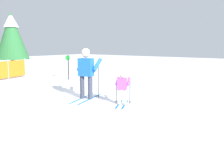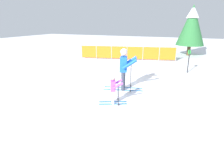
% 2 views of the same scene
% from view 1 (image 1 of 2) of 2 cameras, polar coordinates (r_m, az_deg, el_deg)
% --- Properties ---
extents(ground_plane, '(60.00, 60.00, 0.00)m').
position_cam_1_polar(ground_plane, '(8.38, -7.56, -6.44)').
color(ground_plane, white).
extents(skier_adult, '(1.77, 0.92, 1.83)m').
position_cam_1_polar(skier_adult, '(7.92, -6.72, 0.87)').
color(skier_adult, '#1966B2').
rests_on(skier_adult, ground_plane).
extents(skier_child, '(1.04, 0.67, 1.10)m').
position_cam_1_polar(skier_child, '(7.12, 2.67, -3.50)').
color(skier_child, '#1966B2').
rests_on(skier_child, ground_plane).
extents(conifer_far, '(2.37, 2.37, 4.39)m').
position_cam_1_polar(conifer_far, '(17.82, -24.76, 8.82)').
color(conifer_far, '#4C3823').
rests_on(conifer_far, ground_plane).
extents(trail_marker, '(0.15, 0.26, 1.40)m').
position_cam_1_polar(trail_marker, '(12.65, -11.38, 1.96)').
color(trail_marker, black).
rests_on(trail_marker, ground_plane).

